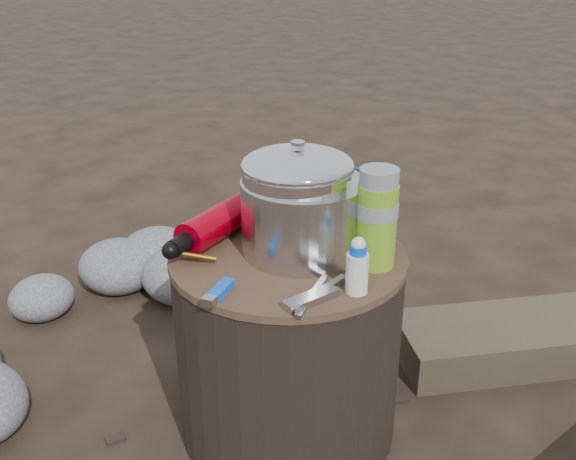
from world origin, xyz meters
The scene contains 14 objects.
ground centered at (0.00, 0.00, 0.00)m, with size 60.00×60.00×0.00m, color #2E221A.
stump centered at (0.00, 0.00, 0.21)m, with size 0.47×0.47×0.43m, color black.
rock_ring centered at (-0.68, -0.01, 0.09)m, with size 0.41×0.90×0.18m, color slate, non-canonical shape.
foil_windscreen centered at (0.02, 0.03, 0.50)m, with size 0.24×0.24×0.15m, color #B8B8BE.
camping_pot centered at (0.01, 0.02, 0.54)m, with size 0.21×0.21×0.21m, color silver.
fuel_bottle centered at (-0.16, -0.01, 0.46)m, with size 0.07×0.29×0.07m, color #A20011, non-canonical shape.
thermos centered at (0.16, 0.05, 0.52)m, with size 0.08×0.08×0.19m, color #73A322.
travel_mug centered at (0.12, 0.16, 0.48)m, with size 0.07×0.07×0.11m, color black.
stuff_sack centered at (-0.13, 0.15, 0.48)m, with size 0.14×0.11×0.09m, color gold.
food_pouch centered at (0.02, 0.19, 0.49)m, with size 0.10×0.02×0.13m, color navy.
lighter centered at (-0.01, -0.20, 0.44)m, with size 0.02×0.09×0.02m, color blue.
multitool centered at (0.14, -0.13, 0.44)m, with size 0.03×0.11×0.01m, color #A9A9AD.
pot_grabber centered at (0.13, -0.12, 0.44)m, with size 0.04×0.15×0.01m, color #A9A9AD, non-canonical shape.
squeeze_bottle centered at (0.18, -0.06, 0.48)m, with size 0.04×0.04×0.09m, color white.
Camera 1 is at (0.64, -0.98, 1.02)m, focal length 41.41 mm.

